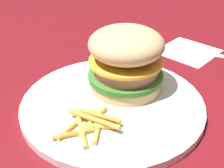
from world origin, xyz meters
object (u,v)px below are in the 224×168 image
at_px(sandwich, 126,59).
at_px(fork, 187,50).
at_px(plate, 112,104).
at_px(napkin, 188,51).
at_px(fries_pile, 90,124).

xyz_separation_m(sandwich, fork, (0.00, 0.21, -0.06)).
xyz_separation_m(plate, napkin, (-0.00, 0.26, -0.01)).
bearing_deg(fork, fries_pile, -85.76).
bearing_deg(napkin, fries_pile, -86.03).
bearing_deg(plate, sandwich, 101.21).
distance_m(sandwich, napkin, 0.22).
bearing_deg(sandwich, fork, 89.27).
height_order(plate, napkin, plate).
bearing_deg(fries_pile, napkin, 93.97).
xyz_separation_m(plate, fork, (-0.01, 0.26, -0.00)).
distance_m(fries_pile, fork, 0.33).
bearing_deg(sandwich, plate, -78.79).
xyz_separation_m(sandwich, napkin, (0.00, 0.21, -0.06)).
height_order(sandwich, napkin, sandwich).
bearing_deg(fork, plate, -88.64).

